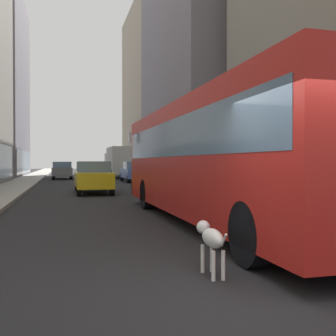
{
  "coord_description": "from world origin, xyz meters",
  "views": [
    {
      "loc": [
        -2.63,
        -4.46,
        1.58
      ],
      "look_at": [
        0.48,
        7.4,
        1.4
      ],
      "focal_mm": 42.48,
      "sensor_mm": 36.0,
      "label": 1
    }
  ],
  "objects_px": {
    "car_yellow_taxi": "(93,177)",
    "car_blue_hatchback": "(134,172)",
    "car_grey_wagon": "(62,170)",
    "box_truck": "(120,161)",
    "dalmatian_dog": "(211,238)",
    "transit_bus": "(217,155)"
  },
  "relations": [
    {
      "from": "car_yellow_taxi",
      "to": "car_blue_hatchback",
      "type": "relative_size",
      "value": 1.01
    },
    {
      "from": "car_yellow_taxi",
      "to": "car_blue_hatchback",
      "type": "xyz_separation_m",
      "value": [
        4.0,
        10.72,
        -0.0
      ]
    },
    {
      "from": "car_grey_wagon",
      "to": "car_blue_hatchback",
      "type": "relative_size",
      "value": 1.02
    },
    {
      "from": "car_yellow_taxi",
      "to": "box_truck",
      "type": "relative_size",
      "value": 0.61
    },
    {
      "from": "box_truck",
      "to": "dalmatian_dog",
      "type": "distance_m",
      "value": 34.79
    },
    {
      "from": "dalmatian_dog",
      "to": "box_truck",
      "type": "bearing_deg",
      "value": 84.31
    },
    {
      "from": "car_blue_hatchback",
      "to": "dalmatian_dog",
      "type": "bearing_deg",
      "value": -97.52
    },
    {
      "from": "car_blue_hatchback",
      "to": "car_yellow_taxi",
      "type": "bearing_deg",
      "value": -110.47
    },
    {
      "from": "transit_bus",
      "to": "dalmatian_dog",
      "type": "xyz_separation_m",
      "value": [
        -1.85,
        -4.39,
        -1.26
      ]
    },
    {
      "from": "box_truck",
      "to": "car_blue_hatchback",
      "type": "bearing_deg",
      "value": -90.0
    },
    {
      "from": "car_yellow_taxi",
      "to": "car_blue_hatchback",
      "type": "height_order",
      "value": "same"
    },
    {
      "from": "transit_bus",
      "to": "dalmatian_dog",
      "type": "relative_size",
      "value": 11.98
    },
    {
      "from": "car_yellow_taxi",
      "to": "box_truck",
      "type": "distance_m",
      "value": 19.65
    },
    {
      "from": "car_yellow_taxi",
      "to": "transit_bus",
      "type": "bearing_deg",
      "value": -77.67
    },
    {
      "from": "car_grey_wagon",
      "to": "box_truck",
      "type": "bearing_deg",
      "value": 11.04
    },
    {
      "from": "transit_bus",
      "to": "car_yellow_taxi",
      "type": "height_order",
      "value": "transit_bus"
    },
    {
      "from": "car_yellow_taxi",
      "to": "car_grey_wagon",
      "type": "bearing_deg",
      "value": 95.04
    },
    {
      "from": "transit_bus",
      "to": "box_truck",
      "type": "relative_size",
      "value": 1.54
    },
    {
      "from": "car_blue_hatchback",
      "to": "transit_bus",
      "type": "bearing_deg",
      "value": -94.22
    },
    {
      "from": "car_yellow_taxi",
      "to": "box_truck",
      "type": "height_order",
      "value": "box_truck"
    },
    {
      "from": "car_grey_wagon",
      "to": "car_blue_hatchback",
      "type": "distance_m",
      "value": 9.29
    },
    {
      "from": "transit_bus",
      "to": "car_blue_hatchback",
      "type": "bearing_deg",
      "value": 85.78
    }
  ]
}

